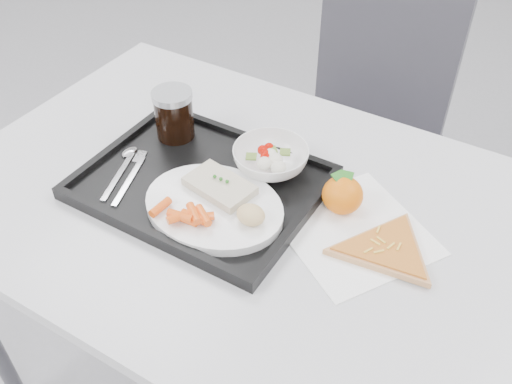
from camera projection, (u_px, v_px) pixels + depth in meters
The scene contains 14 objects.
table at pixel (249, 225), 1.15m from camera, with size 1.20×0.80×0.75m.
chair at pixel (364, 117), 1.69m from camera, with size 0.43×0.43×0.93m.
tray at pixel (201, 184), 1.12m from camera, with size 0.45×0.35×0.03m.
dinner_plate at pixel (214, 207), 1.05m from camera, with size 0.27×0.27×0.02m.
fish_fillet at pixel (220, 186), 1.07m from camera, with size 0.14×0.10×0.02m.
bread_roll at pixel (251, 215), 1.00m from camera, with size 0.07×0.06×0.03m.
salad_bowl at pixel (271, 159), 1.14m from camera, with size 0.15×0.15×0.05m.
cola_glass at pixel (174, 113), 1.20m from camera, with size 0.09×0.09×0.11m.
cutlery at pixel (127, 167), 1.15m from camera, with size 0.11×0.17×0.01m.
napkin at pixel (354, 231), 1.04m from camera, with size 0.34×0.34×0.00m.
tangerine at pixel (343, 195), 1.06m from camera, with size 0.09×0.09×0.07m.
pizza_slice at pixel (387, 249), 0.99m from camera, with size 0.31×0.31×0.02m.
carrot_pile at pixel (187, 215), 1.01m from camera, with size 0.12×0.07×0.02m.
salad_contents at pixel (270, 158), 1.12m from camera, with size 0.09×0.08×0.02m.
Camera 1 is at (0.43, -0.39, 1.50)m, focal length 40.00 mm.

